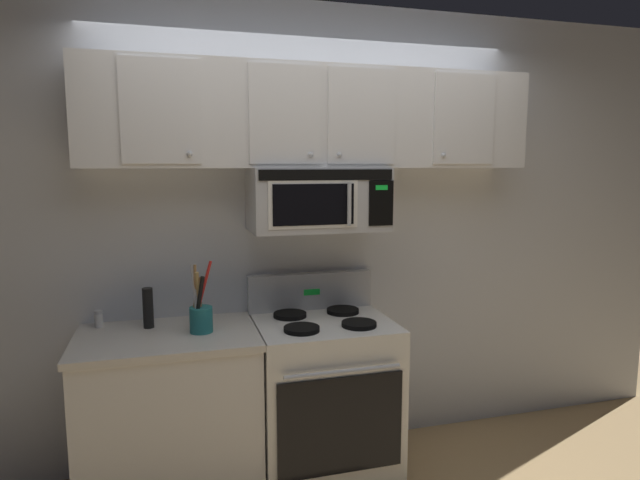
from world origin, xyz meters
name	(u,v)px	position (x,y,z in m)	size (l,w,h in m)	color
back_wall	(307,234)	(0.00, 0.79, 1.35)	(5.20, 0.10, 2.70)	silver
stove_range	(323,394)	(0.00, 0.42, 0.47)	(0.76, 0.69, 1.12)	white
over_range_microwave	(318,199)	(0.00, 0.54, 1.58)	(0.76, 0.43, 0.35)	#B7BABF
upper_cabinets	(316,118)	(0.00, 0.57, 2.02)	(2.50, 0.36, 0.55)	silver
counter_segment	(171,415)	(-0.84, 0.43, 0.45)	(0.93, 0.65, 0.90)	silver
utensil_crock_teal	(201,314)	(-0.67, 0.41, 1.00)	(0.12, 0.12, 0.38)	teal
salt_shaker	(99,319)	(-1.19, 0.64, 0.94)	(0.04, 0.04, 0.09)	white
pepper_mill	(148,308)	(-0.94, 0.57, 1.01)	(0.06, 0.06, 0.22)	black
spice_jar	(199,312)	(-0.67, 0.59, 0.96)	(0.04, 0.04, 0.11)	olive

